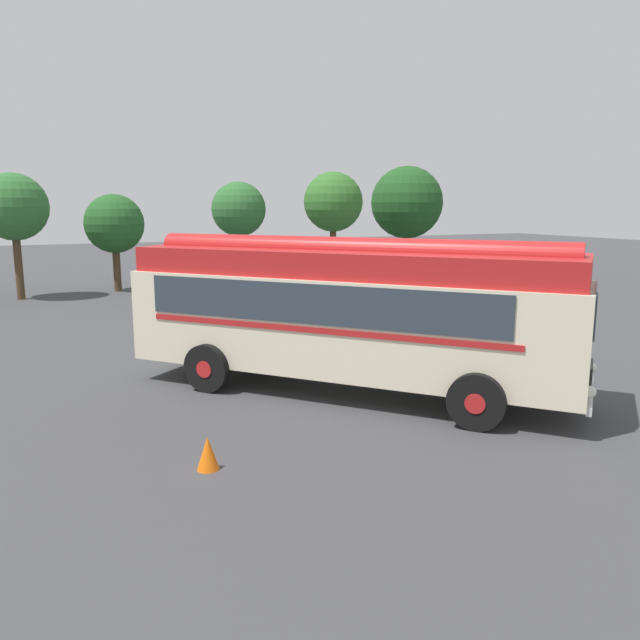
% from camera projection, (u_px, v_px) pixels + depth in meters
% --- Properties ---
extents(ground_plane, '(120.00, 120.00, 0.00)m').
position_uv_depth(ground_plane, '(348.00, 385.00, 14.67)').
color(ground_plane, '#3D3D3F').
extents(vintage_bus, '(8.46, 9.21, 3.49)m').
position_uv_depth(vintage_bus, '(349.00, 309.00, 13.83)').
color(vintage_bus, beige).
rests_on(vintage_bus, ground).
extents(car_near_left, '(1.96, 4.20, 1.66)m').
position_uv_depth(car_near_left, '(186.00, 287.00, 25.51)').
color(car_near_left, '#B7BABF').
rests_on(car_near_left, ground).
extents(car_mid_left, '(2.25, 4.34, 1.66)m').
position_uv_depth(car_mid_left, '(251.00, 285.00, 26.26)').
color(car_mid_left, navy).
rests_on(car_mid_left, ground).
extents(box_van, '(2.73, 5.92, 2.50)m').
position_uv_depth(box_van, '(300.00, 269.00, 27.67)').
color(box_van, '#B2B7BC').
rests_on(box_van, ground).
extents(tree_left_of_centre, '(2.97, 2.97, 5.57)m').
position_uv_depth(tree_left_of_centre, '(11.00, 209.00, 27.31)').
color(tree_left_of_centre, '#4C3823').
rests_on(tree_left_of_centre, ground).
extents(tree_centre, '(2.83, 2.83, 4.70)m').
position_uv_depth(tree_centre, '(114.00, 224.00, 30.07)').
color(tree_centre, '#4C3823').
rests_on(tree_centre, ground).
extents(tree_right_of_centre, '(2.87, 2.87, 5.38)m').
position_uv_depth(tree_right_of_centre, '(238.00, 210.00, 32.88)').
color(tree_right_of_centre, '#4C3823').
rests_on(tree_right_of_centre, ground).
extents(tree_far_right, '(3.20, 3.20, 5.93)m').
position_uv_depth(tree_far_right, '(333.00, 202.00, 33.53)').
color(tree_far_right, '#4C3823').
rests_on(tree_far_right, ground).
extents(tree_extra_right, '(4.26, 4.26, 6.44)m').
position_uv_depth(tree_extra_right, '(408.00, 203.00, 37.02)').
color(tree_extra_right, '#4C3823').
rests_on(tree_extra_right, ground).
extents(traffic_cone, '(0.36, 0.36, 0.55)m').
position_uv_depth(traffic_cone, '(208.00, 453.00, 9.95)').
color(traffic_cone, orange).
rests_on(traffic_cone, ground).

